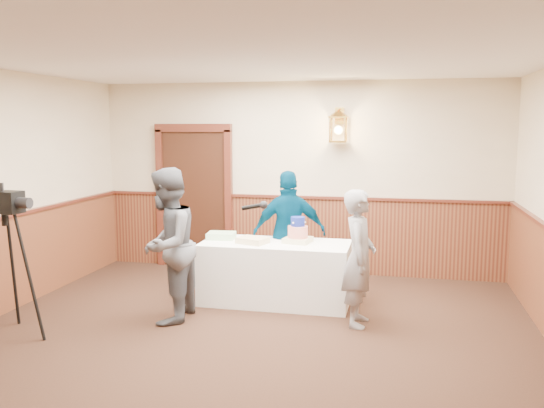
{
  "coord_description": "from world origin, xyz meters",
  "views": [
    {
      "loc": [
        1.46,
        -4.82,
        2.16
      ],
      "look_at": [
        0.01,
        1.7,
        1.25
      ],
      "focal_mm": 38.0,
      "sensor_mm": 36.0,
      "label": 1
    }
  ],
  "objects_px": {
    "sheet_cake_green": "(221,236)",
    "assistant_p": "(289,233)",
    "display_table": "(276,272)",
    "sheet_cake_yellow": "(253,240)",
    "interviewer": "(167,245)",
    "baker": "(359,258)",
    "tv_camera_rig": "(8,272)",
    "tiered_cake": "(298,232)"
  },
  "relations": [
    {
      "from": "baker",
      "to": "display_table",
      "type": "bearing_deg",
      "value": 61.77
    },
    {
      "from": "baker",
      "to": "assistant_p",
      "type": "height_order",
      "value": "assistant_p"
    },
    {
      "from": "tiered_cake",
      "to": "sheet_cake_green",
      "type": "relative_size",
      "value": 1.05
    },
    {
      "from": "sheet_cake_yellow",
      "to": "interviewer",
      "type": "xyz_separation_m",
      "value": [
        -0.76,
        -0.82,
        0.07
      ]
    },
    {
      "from": "tiered_cake",
      "to": "assistant_p",
      "type": "bearing_deg",
      "value": 118.28
    },
    {
      "from": "sheet_cake_green",
      "to": "tv_camera_rig",
      "type": "xyz_separation_m",
      "value": [
        -1.7,
        -1.82,
        -0.11
      ]
    },
    {
      "from": "sheet_cake_green",
      "to": "sheet_cake_yellow",
      "type": "bearing_deg",
      "value": -22.15
    },
    {
      "from": "interviewer",
      "to": "assistant_p",
      "type": "relative_size",
      "value": 1.07
    },
    {
      "from": "tiered_cake",
      "to": "sheet_cake_yellow",
      "type": "relative_size",
      "value": 1.04
    },
    {
      "from": "tiered_cake",
      "to": "baker",
      "type": "bearing_deg",
      "value": -39.51
    },
    {
      "from": "sheet_cake_green",
      "to": "assistant_p",
      "type": "distance_m",
      "value": 0.87
    },
    {
      "from": "sheet_cake_yellow",
      "to": "sheet_cake_green",
      "type": "distance_m",
      "value": 0.49
    },
    {
      "from": "interviewer",
      "to": "tv_camera_rig",
      "type": "xyz_separation_m",
      "value": [
        -1.39,
        -0.82,
        -0.18
      ]
    },
    {
      "from": "tv_camera_rig",
      "to": "display_table",
      "type": "bearing_deg",
      "value": 39.34
    },
    {
      "from": "tiered_cake",
      "to": "assistant_p",
      "type": "relative_size",
      "value": 0.22
    },
    {
      "from": "display_table",
      "to": "tv_camera_rig",
      "type": "distance_m",
      "value": 2.99
    },
    {
      "from": "display_table",
      "to": "baker",
      "type": "distance_m",
      "value": 1.26
    },
    {
      "from": "sheet_cake_green",
      "to": "assistant_p",
      "type": "xyz_separation_m",
      "value": [
        0.82,
        0.28,
        0.01
      ]
    },
    {
      "from": "sheet_cake_yellow",
      "to": "assistant_p",
      "type": "relative_size",
      "value": 0.21
    },
    {
      "from": "display_table",
      "to": "baker",
      "type": "xyz_separation_m",
      "value": [
        1.05,
        -0.59,
        0.37
      ]
    },
    {
      "from": "sheet_cake_yellow",
      "to": "interviewer",
      "type": "distance_m",
      "value": 1.12
    },
    {
      "from": "interviewer",
      "to": "tv_camera_rig",
      "type": "height_order",
      "value": "interviewer"
    },
    {
      "from": "display_table",
      "to": "baker",
      "type": "height_order",
      "value": "baker"
    },
    {
      "from": "tiered_cake",
      "to": "tv_camera_rig",
      "type": "distance_m",
      "value": 3.23
    },
    {
      "from": "tiered_cake",
      "to": "sheet_cake_yellow",
      "type": "distance_m",
      "value": 0.56
    },
    {
      "from": "display_table",
      "to": "tiered_cake",
      "type": "xyz_separation_m",
      "value": [
        0.26,
        0.06,
        0.5
      ]
    },
    {
      "from": "baker",
      "to": "assistant_p",
      "type": "bearing_deg",
      "value": 45.95
    },
    {
      "from": "tv_camera_rig",
      "to": "assistant_p",
      "type": "bearing_deg",
      "value": 43.49
    },
    {
      "from": "assistant_p",
      "to": "tv_camera_rig",
      "type": "relative_size",
      "value": 1.06
    },
    {
      "from": "baker",
      "to": "interviewer",
      "type": "bearing_deg",
      "value": 100.1
    },
    {
      "from": "display_table",
      "to": "sheet_cake_green",
      "type": "relative_size",
      "value": 5.32
    },
    {
      "from": "display_table",
      "to": "sheet_cake_yellow",
      "type": "height_order",
      "value": "sheet_cake_yellow"
    },
    {
      "from": "tiered_cake",
      "to": "baker",
      "type": "height_order",
      "value": "baker"
    },
    {
      "from": "assistant_p",
      "to": "tv_camera_rig",
      "type": "distance_m",
      "value": 3.28
    },
    {
      "from": "display_table",
      "to": "interviewer",
      "type": "relative_size",
      "value": 1.05
    },
    {
      "from": "baker",
      "to": "tv_camera_rig",
      "type": "height_order",
      "value": "tv_camera_rig"
    },
    {
      "from": "tv_camera_rig",
      "to": "sheet_cake_yellow",
      "type": "bearing_deg",
      "value": 40.87
    },
    {
      "from": "baker",
      "to": "assistant_p",
      "type": "relative_size",
      "value": 0.93
    },
    {
      "from": "tiered_cake",
      "to": "tv_camera_rig",
      "type": "bearing_deg",
      "value": -146.14
    },
    {
      "from": "tiered_cake",
      "to": "interviewer",
      "type": "relative_size",
      "value": 0.21
    },
    {
      "from": "sheet_cake_green",
      "to": "tiered_cake",
      "type": "bearing_deg",
      "value": -1.43
    },
    {
      "from": "display_table",
      "to": "tv_camera_rig",
      "type": "bearing_deg",
      "value": -144.31
    }
  ]
}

